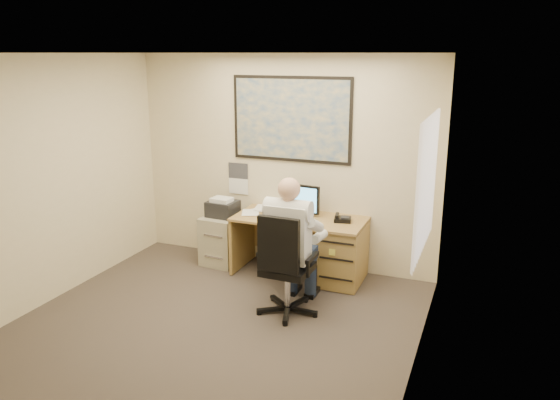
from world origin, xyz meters
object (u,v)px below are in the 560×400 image
at_px(desk, 326,245).
at_px(office_chair, 286,285).
at_px(person, 289,246).
at_px(filing_cabinet, 223,235).

height_order(desk, office_chair, desk).
bearing_deg(office_chair, person, 92.90).
relative_size(desk, person, 1.09).
height_order(filing_cabinet, person, person).
relative_size(filing_cabinet, office_chair, 0.79).
bearing_deg(office_chair, filing_cabinet, 141.79).
bearing_deg(office_chair, desk, 86.00).
xyz_separation_m(desk, office_chair, (-0.11, -1.07, -0.11)).
xyz_separation_m(office_chair, person, (-0.00, 0.08, 0.41)).
bearing_deg(desk, office_chair, -95.77).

